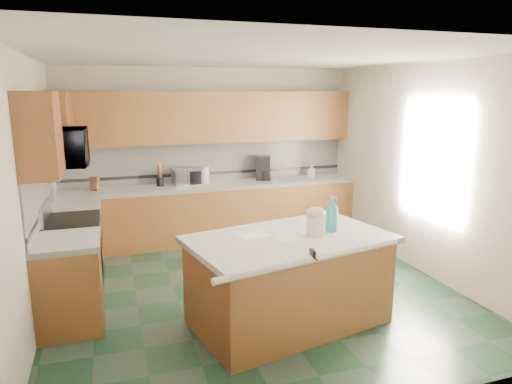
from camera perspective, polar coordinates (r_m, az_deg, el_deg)
name	(u,v)px	position (r m, az deg, el deg)	size (l,w,h in m)	color
floor	(253,290)	(5.59, -0.35, -12.13)	(4.60, 4.60, 0.00)	black
ceiling	(253,56)	(5.10, -0.39, 16.64)	(4.60, 4.60, 0.00)	white
wall_back	(209,154)	(7.40, -5.89, 4.77)	(4.60, 0.04, 2.70)	beige
wall_front	(360,241)	(3.12, 12.83, -6.05)	(4.60, 0.04, 2.70)	beige
wall_left	(28,193)	(5.00, -26.58, -0.13)	(0.04, 4.60, 2.70)	beige
wall_right	(424,169)	(6.28, 20.25, 2.72)	(0.04, 4.60, 2.70)	beige
back_base_cab	(215,214)	(7.27, -5.19, -2.74)	(4.60, 0.60, 0.86)	#4E2713
back_countertop	(214,186)	(7.17, -5.26, 0.81)	(4.60, 0.64, 0.06)	white
back_upper_cab	(211,117)	(7.16, -5.67, 9.27)	(4.60, 0.33, 0.78)	#4E2713
back_backsplash	(210,161)	(7.38, -5.82, 3.86)	(4.60, 0.02, 0.63)	silver
back_accent_band	(210,173)	(7.41, -5.77, 2.36)	(4.60, 0.01, 0.05)	black
left_base_cab_rear	(78,240)	(6.44, -21.38, -5.58)	(0.60, 0.82, 0.86)	#4E2713
left_counter_rear	(75,206)	(6.32, -21.71, -1.60)	(0.64, 0.82, 0.06)	white
left_base_cab_front	(70,286)	(5.00, -22.25, -10.81)	(0.60, 0.72, 0.86)	#4E2713
left_counter_front	(66,242)	(4.84, -22.69, -5.79)	(0.64, 0.72, 0.06)	white
left_backsplash	(40,193)	(5.55, -25.36, -0.10)	(0.02, 2.30, 0.63)	silver
left_accent_band	(43,210)	(5.59, -25.12, -2.05)	(0.01, 2.30, 0.05)	black
left_upper_cab_rear	(57,123)	(6.31, -23.64, 7.90)	(0.33, 1.09, 0.78)	#4E2713
left_upper_cab_front	(40,134)	(4.66, -25.43, 6.51)	(0.33, 0.72, 0.78)	#4E2713
range_body	(74,260)	(5.69, -21.78, -7.86)	(0.60, 0.76, 0.88)	#B7B7BC
range_oven_door	(101,260)	(5.68, -18.81, -8.06)	(0.02, 0.68, 0.55)	black
range_cooktop	(71,221)	(5.55, -22.16, -3.39)	(0.62, 0.78, 0.04)	black
range_handle	(101,229)	(5.57, -18.77, -4.37)	(0.02, 0.02, 0.66)	#B7B7BC
range_backguard	(44,213)	(5.55, -24.93, -2.36)	(0.06, 0.76, 0.18)	#B7B7BC
microwave	(64,147)	(5.40, -22.87, 5.16)	(0.73, 0.50, 0.41)	#B7B7BC
island_base	(289,283)	(4.73, 4.13, -11.23)	(1.86, 1.07, 0.86)	#4E2713
island_top	(290,239)	(4.56, 4.22, -5.93)	(1.96, 1.17, 0.06)	white
island_bullnose	(315,259)	(4.06, 7.37, -8.35)	(0.06, 0.06, 1.96)	white
treat_jar	(315,226)	(4.60, 7.43, -4.20)	(0.19, 0.19, 0.19)	silver
treat_jar_lid	(316,213)	(4.56, 7.47, -2.65)	(0.21, 0.21, 0.13)	#CE91A4
treat_jar_knob	(316,209)	(4.55, 7.49, -2.11)	(0.02, 0.02, 0.07)	tan
treat_jar_knob_end_l	(313,209)	(4.53, 7.11, -2.14)	(0.04, 0.04, 0.04)	tan
treat_jar_knob_end_r	(319,209)	(4.56, 7.87, -2.07)	(0.04, 0.04, 0.04)	tan
soap_bottle_island	(332,214)	(4.73, 9.46, -2.72)	(0.14, 0.14, 0.37)	#34A6B5
paper_sheet_a	(289,239)	(4.48, 4.17, -5.83)	(0.24, 0.18, 0.00)	white
paper_sheet_b	(254,235)	(4.58, -0.25, -5.41)	(0.29, 0.22, 0.00)	white
clamp_body	(313,254)	(4.06, 7.09, -7.75)	(0.03, 0.10, 0.09)	black
clamp_handle	(315,259)	(4.02, 7.44, -8.29)	(0.02, 0.02, 0.07)	black
knife_block	(95,184)	(7.02, -19.53, 0.98)	(0.11, 0.09, 0.20)	#472814
utensil_crock	(160,182)	(7.09, -11.89, 1.28)	(0.11, 0.11, 0.14)	black
utensil_bundle	(160,171)	(7.06, -11.95, 2.61)	(0.06, 0.06, 0.20)	#472814
toaster_oven	(187,177)	(7.11, -8.61, 1.88)	(0.43, 0.29, 0.25)	#B7B7BC
toaster_oven_door	(189,178)	(6.97, -8.42, 1.69)	(0.39, 0.01, 0.21)	black
paper_towel	(206,175)	(7.21, -6.31, 2.16)	(0.12, 0.12, 0.26)	white
paper_towel_base	(206,182)	(7.23, -6.29, 1.20)	(0.17, 0.17, 0.01)	#B7B7BC
water_jug	(262,171)	(7.41, 0.71, 2.66)	(0.18, 0.18, 0.30)	teal
water_jug_neck	(262,160)	(7.38, 0.71, 3.98)	(0.09, 0.09, 0.04)	teal
coffee_maker	(263,168)	(7.43, 0.90, 3.01)	(0.23, 0.25, 0.38)	black
coffee_carafe	(264,175)	(7.39, 1.04, 2.08)	(0.16, 0.16, 0.16)	black
soap_bottle_back	(312,171)	(7.73, 6.97, 2.64)	(0.09, 0.10, 0.21)	white
soap_back_cap	(312,164)	(7.71, 6.99, 3.52)	(0.02, 0.02, 0.03)	red
window_light_proxy	(433,160)	(6.09, 21.29, 3.79)	(0.02, 1.40, 1.10)	white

